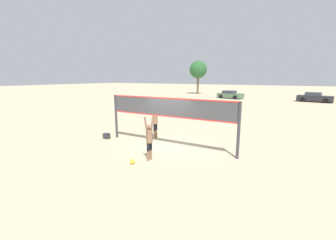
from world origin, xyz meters
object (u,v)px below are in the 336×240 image
object	(u,v)px
volleyball	(132,162)
parked_car_mid	(315,98)
player_spiker	(149,137)
parked_car_near	(230,95)
tree_left_cluster	(198,70)
volleyball_net	(168,113)
player_blocker	(155,119)
gear_bag	(107,136)

from	to	relation	value
volleyball	parked_car_mid	world-z (taller)	parked_car_mid
player_spiker	parked_car_near	world-z (taller)	player_spiker
tree_left_cluster	volleyball	bearing A→B (deg)	-70.88
volleyball_net	player_spiker	bearing A→B (deg)	-81.60
parked_car_mid	parked_car_near	bearing A→B (deg)	-168.51
volleyball_net	volleyball	size ratio (longest dim) A/B	33.79
parked_car_mid	player_spiker	bearing A→B (deg)	-94.36
volleyball_net	player_blocker	size ratio (longest dim) A/B	3.28
gear_bag	tree_left_cluster	distance (m)	37.74
parked_car_near	tree_left_cluster	world-z (taller)	tree_left_cluster
player_spiker	parked_car_mid	size ratio (longest dim) A/B	0.42
parked_car_near	player_spiker	bearing A→B (deg)	-69.92
volleyball_net	tree_left_cluster	world-z (taller)	tree_left_cluster
parked_car_mid	tree_left_cluster	distance (m)	22.44
gear_bag	tree_left_cluster	size ratio (longest dim) A/B	0.05
gear_bag	parked_car_near	distance (m)	29.18
player_spiker	tree_left_cluster	world-z (taller)	tree_left_cluster
volleyball	parked_car_near	distance (m)	31.82
player_spiker	gear_bag	distance (m)	4.56
volleyball_net	player_spiker	world-z (taller)	volleyball_net
volleyball	parked_car_near	size ratio (longest dim) A/B	0.05
player_blocker	gear_bag	distance (m)	3.05
volleyball_net	parked_car_near	distance (m)	29.02
player_spiker	gear_bag	size ratio (longest dim) A/B	5.31
volleyball_net	volleyball	world-z (taller)	volleyball_net
player_blocker	parked_car_mid	bearing A→B (deg)	162.31
parked_car_near	volleyball_net	bearing A→B (deg)	-69.89
player_blocker	tree_left_cluster	xyz separation A→B (m)	(-12.01, 34.73, 3.94)
gear_bag	parked_car_mid	size ratio (longest dim) A/B	0.08
player_spiker	tree_left_cluster	size ratio (longest dim) A/B	0.28
parked_car_mid	tree_left_cluster	world-z (taller)	tree_left_cluster
player_spiker	parked_car_near	bearing A→B (deg)	8.87
volleyball_net	parked_car_mid	world-z (taller)	volleyball_net
player_spiker	parked_car_mid	distance (m)	32.19
player_blocker	tree_left_cluster	distance (m)	36.96
player_spiker	gear_bag	xyz separation A→B (m)	(-4.19, 1.60, -0.87)
parked_car_near	parked_car_mid	world-z (taller)	parked_car_mid
gear_bag	parked_car_mid	world-z (taller)	parked_car_mid
player_blocker	gear_bag	xyz separation A→B (m)	(-2.48, -1.45, -1.01)
player_spiker	volleyball	size ratio (longest dim) A/B	9.15
player_blocker	parked_car_near	world-z (taller)	player_blocker
volleyball	parked_car_near	bearing A→B (deg)	98.01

